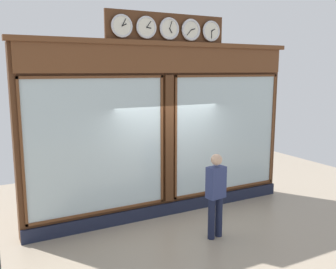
# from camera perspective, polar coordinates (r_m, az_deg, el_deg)

# --- Properties ---
(shop_facade) EXTENTS (6.47, 0.42, 4.45)m
(shop_facade) POSITION_cam_1_polar(r_m,az_deg,el_deg) (8.33, -0.40, 0.91)
(shop_facade) COLOR #4C2B16
(shop_facade) RESTS_ON ground_plane
(pedestrian) EXTENTS (0.39, 0.27, 1.69)m
(pedestrian) POSITION_cam_1_polar(r_m,az_deg,el_deg) (7.37, 7.32, -8.75)
(pedestrian) COLOR #191E38
(pedestrian) RESTS_ON ground_plane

